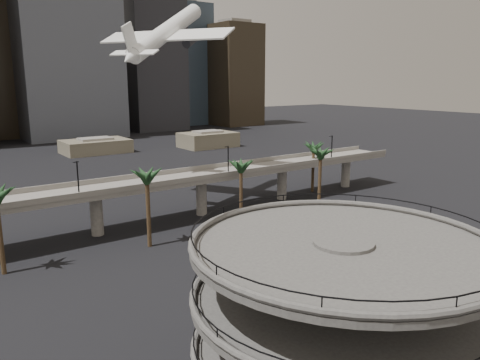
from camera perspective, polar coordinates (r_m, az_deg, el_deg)
ground at (r=53.09m, az=18.14°, el=-19.78°), size 700.00×700.00×0.00m
parking_ramp at (r=37.10m, az=12.03°, el=-16.69°), size 22.20×22.20×17.35m
overpass at (r=90.94m, az=-10.68°, el=-0.88°), size 130.00×9.30×14.70m
palm_trees at (r=89.10m, az=-1.86°, el=1.66°), size 76.40×18.40×14.00m
low_buildings at (r=175.13m, az=-21.02°, el=3.28°), size 135.00×27.50×6.80m
skyline at (r=248.69m, az=-24.68°, el=15.33°), size 269.00×86.00×125.13m
airborne_jet at (r=104.13m, az=-8.93°, el=17.36°), size 29.09×28.01×16.57m
car_a at (r=53.95m, az=-0.86°, el=-17.74°), size 4.16×2.28×1.34m
car_b at (r=71.67m, az=15.68°, el=-10.26°), size 4.81×2.34×1.52m
car_c at (r=73.16m, az=21.04°, el=-10.12°), size 6.04×3.54×1.64m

